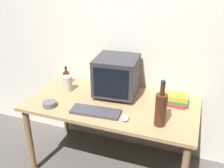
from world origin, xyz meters
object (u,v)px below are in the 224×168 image
keyboard (96,112)px  metal_canister (68,83)px  book_stack (176,99)px  crt_monitor (117,76)px  cd_spindle (50,104)px  computer_mouse (125,118)px  bottle_tall (161,109)px  bottle_short (66,77)px

keyboard → metal_canister: (-0.42, 0.30, 0.06)m
keyboard → book_stack: size_ratio=1.85×
crt_monitor → cd_spindle: size_ratio=3.45×
book_stack → computer_mouse: bearing=-130.6°
keyboard → book_stack: book_stack is taller
crt_monitor → computer_mouse: crt_monitor is taller
computer_mouse → book_stack: (0.34, 0.40, 0.03)m
crt_monitor → computer_mouse: bearing=-61.9°
keyboard → metal_canister: metal_canister is taller
book_stack → cd_spindle: book_stack is taller
bottle_tall → bottle_short: (-1.05, 0.44, -0.07)m
crt_monitor → book_stack: size_ratio=1.82×
keyboard → computer_mouse: 0.27m
crt_monitor → keyboard: 0.42m
bottle_tall → cd_spindle: bottle_tall is taller
computer_mouse → bottle_tall: bottle_tall is taller
computer_mouse → metal_canister: metal_canister is taller
computer_mouse → book_stack: book_stack is taller
crt_monitor → book_stack: crt_monitor is taller
keyboard → metal_canister: size_ratio=2.80×
keyboard → cd_spindle: size_ratio=3.50×
keyboard → bottle_short: 0.69m
keyboard → metal_canister: 0.52m
book_stack → cd_spindle: (-1.03, -0.42, -0.02)m
cd_spindle → metal_canister: (-0.00, 0.33, 0.05)m
bottle_short → metal_canister: 0.18m
bottle_tall → metal_canister: bearing=163.3°
crt_monitor → bottle_short: bearing=173.6°
crt_monitor → book_stack: bearing=0.6°
cd_spindle → crt_monitor: bearing=41.3°
book_stack → crt_monitor: bearing=-179.4°
keyboard → bottle_short: size_ratio=2.20×
computer_mouse → cd_spindle: (-0.69, -0.02, 0.00)m
computer_mouse → cd_spindle: cd_spindle is taller
computer_mouse → bottle_short: size_ratio=0.52×
bottle_tall → cd_spindle: size_ratio=3.17×
computer_mouse → metal_canister: size_ratio=0.67×
computer_mouse → bottle_short: bearing=139.9°
bottle_tall → bottle_short: size_ratio=1.99×
bottle_tall → metal_canister: size_ratio=2.54×
book_stack → cd_spindle: 1.11m
cd_spindle → metal_canister: bearing=90.4°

